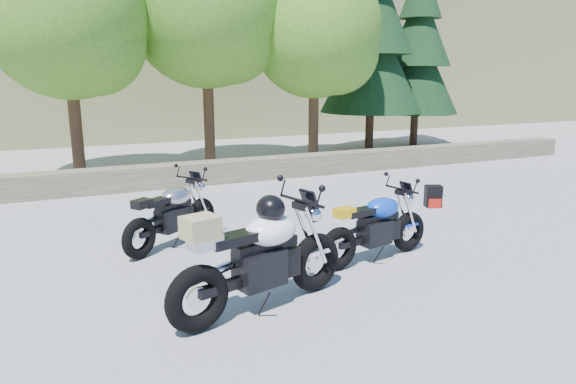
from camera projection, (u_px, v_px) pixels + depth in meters
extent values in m
plane|color=gray|center=(304.00, 264.00, 6.81)|extent=(90.00, 90.00, 0.00)
cube|color=brown|center=(201.00, 173.00, 11.66)|extent=(22.00, 0.55, 0.50)
cylinder|color=#382314|center=(75.00, 115.00, 11.92)|extent=(0.28, 0.28, 3.02)
sphere|color=#3D7419|center=(65.00, 13.00, 11.40)|extent=(3.67, 3.67, 3.67)
sphere|color=#3D7419|center=(92.00, 43.00, 11.48)|extent=(2.38, 2.38, 2.38)
cylinder|color=#382314|center=(209.00, 104.00, 13.52)|extent=(0.28, 0.28, 3.36)
sphere|color=#3D7419|center=(205.00, 3.00, 12.95)|extent=(4.08, 4.08, 4.08)
sphere|color=#3D7419|center=(228.00, 32.00, 13.04)|extent=(2.64, 2.64, 2.64)
cylinder|color=#382314|center=(314.00, 111.00, 14.13)|extent=(0.28, 0.28, 2.91)
sphere|color=#3D7419|center=(315.00, 28.00, 13.64)|extent=(3.54, 3.54, 3.54)
sphere|color=#3D7419|center=(336.00, 52.00, 13.71)|extent=(2.29, 2.29, 2.29)
cylinder|color=#382314|center=(370.00, 118.00, 16.31)|extent=(0.26, 0.26, 2.16)
cone|color=black|center=(372.00, 59.00, 15.90)|extent=(3.17, 3.17, 3.24)
cone|color=black|center=(374.00, 5.00, 15.54)|extent=(2.45, 2.45, 2.88)
cylinder|color=#382314|center=(414.00, 118.00, 17.73)|extent=(0.26, 0.26, 1.92)
cone|color=black|center=(417.00, 70.00, 17.37)|extent=(2.82, 2.82, 2.88)
cone|color=black|center=(420.00, 27.00, 17.05)|extent=(2.18, 2.18, 2.56)
torus|color=black|center=(201.00, 216.00, 8.04)|extent=(0.55, 0.45, 0.57)
torus|color=black|center=(139.00, 238.00, 6.96)|extent=(0.55, 0.45, 0.57)
cylinder|color=silver|center=(201.00, 216.00, 8.04)|extent=(0.18, 0.14, 0.20)
cylinder|color=silver|center=(139.00, 238.00, 6.96)|extent=(0.18, 0.14, 0.20)
cube|color=black|center=(171.00, 220.00, 7.46)|extent=(0.51, 0.47, 0.32)
cube|color=black|center=(173.00, 206.00, 7.46)|extent=(0.59, 0.48, 0.09)
ellipsoid|color=#A4A4A9|center=(176.00, 196.00, 7.49)|extent=(0.62, 0.58, 0.27)
cube|color=black|center=(156.00, 202.00, 7.16)|extent=(0.48, 0.42, 0.08)
cube|color=black|center=(142.00, 204.00, 6.92)|extent=(0.31, 0.29, 0.12)
cylinder|color=black|center=(192.00, 178.00, 7.74)|extent=(0.37, 0.50, 0.03)
sphere|color=silver|center=(198.00, 186.00, 7.90)|extent=(0.16, 0.16, 0.16)
torus|color=black|center=(315.00, 262.00, 5.92)|extent=(0.71, 0.35, 0.69)
torus|color=black|center=(197.00, 299.00, 4.96)|extent=(0.71, 0.35, 0.69)
cylinder|color=silver|center=(315.00, 262.00, 5.92)|extent=(0.24, 0.11, 0.24)
cylinder|color=silver|center=(197.00, 299.00, 4.96)|extent=(0.24, 0.11, 0.24)
cube|color=black|center=(260.00, 268.00, 5.40)|extent=(0.58, 0.45, 0.39)
cube|color=black|center=(265.00, 245.00, 5.39)|extent=(0.77, 0.37, 0.11)
ellipsoid|color=white|center=(271.00, 230.00, 5.41)|extent=(0.71, 0.57, 0.33)
cube|color=black|center=(233.00, 239.00, 5.11)|extent=(0.58, 0.37, 0.10)
cube|color=white|center=(205.00, 242.00, 4.90)|extent=(0.35, 0.29, 0.14)
cylinder|color=black|center=(302.00, 201.00, 5.62)|extent=(0.23, 0.69, 0.03)
sphere|color=silver|center=(313.00, 214.00, 5.77)|extent=(0.19, 0.19, 0.19)
ellipsoid|color=black|center=(271.00, 208.00, 5.35)|extent=(0.38, 0.39, 0.29)
cube|color=#908053|center=(200.00, 227.00, 4.84)|extent=(0.39, 0.36, 0.21)
torus|color=black|center=(408.00, 231.00, 7.26)|extent=(0.59, 0.25, 0.57)
torus|color=black|center=(338.00, 249.00, 6.55)|extent=(0.59, 0.25, 0.57)
cylinder|color=silver|center=(408.00, 231.00, 7.26)|extent=(0.20, 0.07, 0.20)
cylinder|color=silver|center=(338.00, 249.00, 6.55)|extent=(0.20, 0.07, 0.20)
cube|color=black|center=(374.00, 232.00, 6.87)|extent=(0.47, 0.34, 0.32)
cube|color=black|center=(378.00, 217.00, 6.86)|extent=(0.64, 0.26, 0.09)
ellipsoid|color=#0C3ABC|center=(382.00, 208.00, 6.86)|extent=(0.57, 0.44, 0.27)
cube|color=black|center=(360.00, 212.00, 6.65)|extent=(0.48, 0.28, 0.08)
cube|color=#DB9D0B|center=(345.00, 213.00, 6.49)|extent=(0.28, 0.22, 0.12)
cylinder|color=black|center=(402.00, 189.00, 7.01)|extent=(0.14, 0.59, 0.03)
sphere|color=silver|center=(408.00, 199.00, 7.13)|extent=(0.16, 0.16, 0.16)
cube|color=black|center=(433.00, 196.00, 9.69)|extent=(0.36, 0.31, 0.41)
cube|color=#A7190D|center=(435.00, 203.00, 9.59)|extent=(0.23, 0.13, 0.17)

